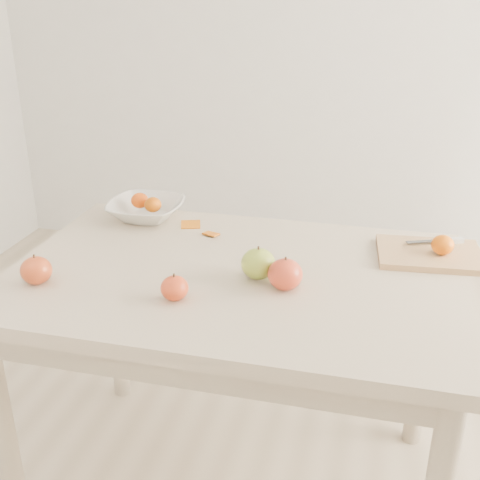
# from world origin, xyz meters

# --- Properties ---
(table) EXTENTS (1.20, 0.80, 0.75)m
(table) POSITION_xyz_m (0.00, 0.00, 0.65)
(table) COLOR beige
(table) RESTS_ON ground
(cutting_board) EXTENTS (0.30, 0.23, 0.02)m
(cutting_board) POSITION_xyz_m (0.51, 0.22, 0.76)
(cutting_board) COLOR tan
(cutting_board) RESTS_ON table
(board_tangerine) EXTENTS (0.06, 0.06, 0.05)m
(board_tangerine) POSITION_xyz_m (0.54, 0.21, 0.80)
(board_tangerine) COLOR orange
(board_tangerine) RESTS_ON cutting_board
(fruit_bowl) EXTENTS (0.24, 0.24, 0.06)m
(fruit_bowl) POSITION_xyz_m (-0.38, 0.31, 0.78)
(fruit_bowl) COLOR silver
(fruit_bowl) RESTS_ON table
(bowl_tangerine_near) EXTENTS (0.06, 0.06, 0.05)m
(bowl_tangerine_near) POSITION_xyz_m (-0.40, 0.32, 0.81)
(bowl_tangerine_near) COLOR #D74607
(bowl_tangerine_near) RESTS_ON fruit_bowl
(bowl_tangerine_far) EXTENTS (0.05, 0.05, 0.05)m
(bowl_tangerine_far) POSITION_xyz_m (-0.35, 0.29, 0.80)
(bowl_tangerine_far) COLOR #D55C07
(bowl_tangerine_far) RESTS_ON fruit_bowl
(orange_peel_a) EXTENTS (0.07, 0.06, 0.01)m
(orange_peel_a) POSITION_xyz_m (-0.22, 0.27, 0.75)
(orange_peel_a) COLOR #C3630D
(orange_peel_a) RESTS_ON table
(orange_peel_b) EXTENTS (0.05, 0.05, 0.01)m
(orange_peel_b) POSITION_xyz_m (-0.13, 0.22, 0.75)
(orange_peel_b) COLOR #C45F0D
(orange_peel_b) RESTS_ON table
(paring_knife) EXTENTS (0.16, 0.08, 0.01)m
(paring_knife) POSITION_xyz_m (0.55, 0.29, 0.78)
(paring_knife) COLOR silver
(paring_knife) RESTS_ON cutting_board
(apple_green) EXTENTS (0.09, 0.09, 0.08)m
(apple_green) POSITION_xyz_m (0.07, -0.02, 0.79)
(apple_green) COLOR #5D871B
(apple_green) RESTS_ON table
(apple_red_e) EXTENTS (0.09, 0.09, 0.08)m
(apple_red_e) POSITION_xyz_m (0.14, -0.06, 0.79)
(apple_red_e) COLOR #9E0817
(apple_red_e) RESTS_ON table
(apple_red_d) EXTENTS (0.08, 0.08, 0.07)m
(apple_red_d) POSITION_xyz_m (-0.48, -0.19, 0.79)
(apple_red_d) COLOR #A30F0C
(apple_red_d) RESTS_ON table
(apple_red_c) EXTENTS (0.07, 0.07, 0.06)m
(apple_red_c) POSITION_xyz_m (-0.11, -0.18, 0.78)
(apple_red_c) COLOR #A7170B
(apple_red_c) RESTS_ON table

